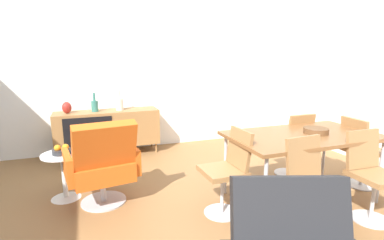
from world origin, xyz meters
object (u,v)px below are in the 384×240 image
object	(u,v)px
lounge_chair_red	(103,163)
vase_cobalt	(67,108)
side_table_round	(64,171)
fruit_bowl	(62,151)
dining_chair_near_window	(228,168)
dining_table	(303,138)
sideboard	(108,128)
vase_ceramic_small	(119,104)
dining_chair_front_right	(371,172)
dining_chair_front_left	(312,183)
dining_chair_far_end	(361,149)
dining_chair_back_right	(293,142)
wooden_bowl_on_table	(316,131)
vase_sculptural_dark	(95,106)

from	to	relation	value
lounge_chair_red	vase_cobalt	bearing A→B (deg)	102.73
side_table_round	fruit_bowl	world-z (taller)	fruit_bowl
fruit_bowl	dining_chair_near_window	bearing A→B (deg)	-30.08
dining_table	fruit_bowl	size ratio (longest dim) A/B	8.00
lounge_chair_red	sideboard	bearing A→B (deg)	83.65
vase_ceramic_small	fruit_bowl	bearing A→B (deg)	-119.32
sideboard	dining_chair_front_right	world-z (taller)	dining_chair_front_right
vase_ceramic_small	dining_chair_front_left	xyz separation A→B (m)	(1.30, -2.87, -0.36)
dining_table	side_table_round	bearing A→B (deg)	159.73
dining_chair_far_end	dining_chair_back_right	bearing A→B (deg)	134.16
vase_ceramic_small	dining_table	world-z (taller)	vase_ceramic_small
vase_cobalt	vase_ceramic_small	distance (m)	0.78
wooden_bowl_on_table	dining_chair_near_window	xyz separation A→B (m)	(-1.04, 0.02, -0.30)
lounge_chair_red	dining_chair_far_end	bearing A→B (deg)	-11.39
dining_chair_far_end	lounge_chair_red	distance (m)	2.99
side_table_round	vase_ceramic_small	bearing A→B (deg)	60.67
dining_chair_back_right	dining_chair_front_left	world-z (taller)	same
dining_chair_front_left	fruit_bowl	xyz separation A→B (m)	(-2.09, 1.46, 0.09)
vase_cobalt	dining_chair_front_left	world-z (taller)	vase_cobalt
sideboard	dining_chair_far_end	distance (m)	3.59
vase_sculptural_dark	dining_table	world-z (taller)	vase_sculptural_dark
dining_chair_near_window	dining_chair_front_left	bearing A→B (deg)	-46.34
dining_chair_back_right	sideboard	bearing A→B (deg)	141.51
vase_cobalt	dining_chair_near_window	size ratio (longest dim) A/B	0.20
dining_chair_far_end	dining_chair_front_left	size ratio (longest dim) A/B	1.00
fruit_bowl	vase_cobalt	bearing A→B (deg)	89.53
vase_ceramic_small	fruit_bowl	xyz separation A→B (m)	(-0.79, -1.41, -0.27)
dining_chair_front_left	lounge_chair_red	distance (m)	2.05
dining_chair_front_left	wooden_bowl_on_table	bearing A→B (deg)	46.62
side_table_round	dining_chair_front_left	bearing A→B (deg)	-34.96
dining_chair_back_right	dining_chair_front_left	distance (m)	1.32
vase_sculptural_dark	dining_chair_near_window	world-z (taller)	vase_sculptural_dark
dining_table	dining_chair_front_left	bearing A→B (deg)	-122.36
dining_chair_front_right	vase_ceramic_small	bearing A→B (deg)	124.92
sideboard	wooden_bowl_on_table	world-z (taller)	wooden_bowl_on_table
vase_cobalt	lounge_chair_red	distance (m)	1.79
dining_chair_far_end	fruit_bowl	bearing A→B (deg)	164.92
vase_sculptural_dark	dining_chair_front_left	world-z (taller)	vase_sculptural_dark
vase_ceramic_small	side_table_round	size ratio (longest dim) A/B	0.61
vase_cobalt	dining_chair_far_end	bearing A→B (deg)	-34.80
fruit_bowl	side_table_round	bearing A→B (deg)	94.04
dining_chair_back_right	dining_chair_front_left	xyz separation A→B (m)	(-0.71, -1.12, 0.00)
vase_cobalt	dining_chair_front_left	bearing A→B (deg)	-54.10
dining_chair_front_left	vase_cobalt	bearing A→B (deg)	125.90
sideboard	vase_cobalt	size ratio (longest dim) A/B	9.20
vase_sculptural_dark	dining_chair_front_left	bearing A→B (deg)	-59.72
vase_ceramic_small	dining_chair_back_right	world-z (taller)	vase_ceramic_small
sideboard	dining_chair_back_right	distance (m)	2.82
dining_chair_back_right	dining_chair_front_right	world-z (taller)	same
vase_cobalt	vase_sculptural_dark	size ratio (longest dim) A/B	0.59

